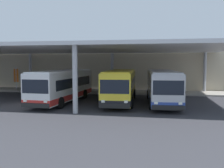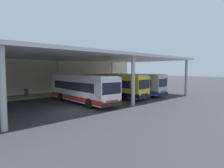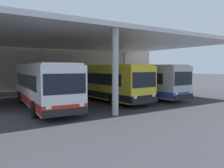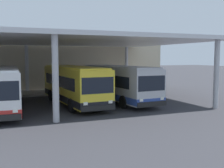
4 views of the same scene
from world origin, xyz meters
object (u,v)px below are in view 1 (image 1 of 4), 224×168
bench_waiting (43,86)px  trash_bin (67,87)px  bus_nearest_bay (63,86)px  bus_second_bay (121,86)px  bus_middle_bay (162,87)px  banner_sign (16,77)px

bench_waiting → trash_bin: (3.65, -0.28, 0.01)m
bus_nearest_bay → bus_second_bay: size_ratio=1.00×
bus_middle_bay → banner_sign: 21.23m
trash_bin → bench_waiting: bearing=175.6°
bus_middle_bay → trash_bin: bearing=147.0°
bus_second_bay → bench_waiting: bearing=145.5°
bus_nearest_bay → bus_middle_bay: size_ratio=1.00×
bus_nearest_bay → trash_bin: (-2.92, 9.01, -0.98)m
banner_sign → bus_nearest_bay: bearing=-39.6°
bus_second_bay → trash_bin: 11.85m
bus_second_bay → bus_middle_bay: (4.03, -0.04, 0.00)m
bench_waiting → banner_sign: 3.91m
bus_middle_bay → bench_waiting: 18.34m
trash_bin → banner_sign: size_ratio=0.31×
bus_second_bay → banner_sign: size_ratio=3.33×
bus_second_bay → banner_sign: bearing=154.5°
bus_middle_bay → bench_waiting: bus_middle_bay is taller
banner_sign → bus_second_bay: bearing=-25.5°
banner_sign → trash_bin: bearing=4.7°
bench_waiting → banner_sign: bearing=-166.2°
bench_waiting → trash_bin: bearing=-4.4°
banner_sign → bus_middle_bay: bearing=-20.9°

